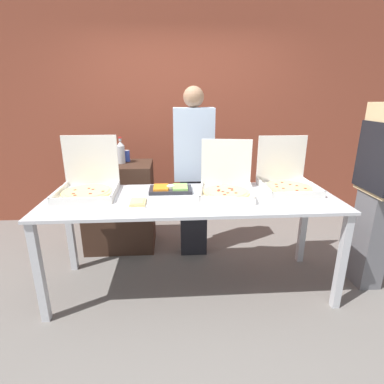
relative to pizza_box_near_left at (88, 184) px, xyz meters
The scene contains 14 objects.
ground_plane 1.31m from the pizza_box_near_left, 11.64° to the right, with size 16.00×16.00×0.00m, color slate.
brick_wall_behind 1.82m from the pizza_box_near_left, 59.62° to the left, with size 10.00×0.06×2.80m.
buffet_table 0.93m from the pizza_box_near_left, 11.64° to the right, with size 2.43×0.83×0.86m.
pizza_box_near_left is the anchor object (origin of this frame).
pizza_box_far_right 1.77m from the pizza_box_near_left, ahead, with size 0.46×0.48×0.46m.
pizza_box_near_right 1.20m from the pizza_box_near_left, ahead, with size 0.51×0.52×0.45m.
paper_plate_front_right 0.56m from the pizza_box_near_left, 34.42° to the right, with size 0.22×0.22×0.03m.
veggie_tray 0.71m from the pizza_box_near_left, ahead, with size 0.37×0.22×0.05m.
sideboard_podium 0.80m from the pizza_box_near_left, 78.57° to the left, with size 0.75×0.50×0.97m.
soda_bottle 0.71m from the pizza_box_near_left, 74.41° to the left, with size 0.08×0.08×0.28m.
soda_can_silver 0.47m from the pizza_box_near_left, 83.49° to the left, with size 0.07×0.07×0.12m.
soda_can_colored 0.79m from the pizza_box_near_left, 72.87° to the left, with size 0.07×0.07×0.12m.
person_guest_plaid 1.05m from the pizza_box_near_left, 25.96° to the left, with size 0.40×0.22×1.76m.
person_server_vest 2.50m from the pizza_box_near_left, ahead, with size 0.24×0.42×1.82m.
Camera 1 is at (-0.16, -2.35, 1.68)m, focal length 28.00 mm.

